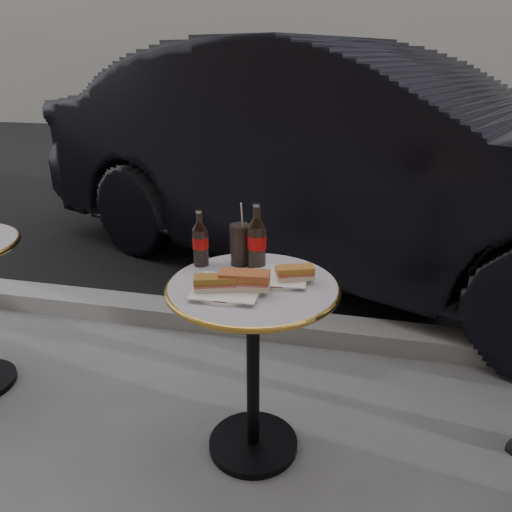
% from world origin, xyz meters
% --- Properties ---
extents(ground, '(80.00, 80.00, 0.00)m').
position_xyz_m(ground, '(0.00, 0.00, 0.00)').
color(ground, slate).
rests_on(ground, ground).
extents(asphalt_road, '(40.00, 8.00, 0.00)m').
position_xyz_m(asphalt_road, '(0.00, 5.00, 0.00)').
color(asphalt_road, black).
rests_on(asphalt_road, ground).
extents(curb, '(40.00, 0.20, 0.12)m').
position_xyz_m(curb, '(0.00, 0.90, 0.05)').
color(curb, gray).
rests_on(curb, ground).
extents(bistro_table, '(0.62, 0.62, 0.73)m').
position_xyz_m(bistro_table, '(0.00, 0.00, 0.37)').
color(bistro_table, '#BAB2C4').
rests_on(bistro_table, ground).
extents(plate_left, '(0.26, 0.26, 0.01)m').
position_xyz_m(plate_left, '(-0.07, -0.07, 0.74)').
color(plate_left, white).
rests_on(plate_left, bistro_table).
extents(plate_right, '(0.22, 0.22, 0.01)m').
position_xyz_m(plate_right, '(0.08, 0.07, 0.74)').
color(plate_right, white).
rests_on(plate_right, bistro_table).
extents(sandwich_left_a, '(0.16, 0.11, 0.05)m').
position_xyz_m(sandwich_left_a, '(-0.11, -0.10, 0.77)').
color(sandwich_left_a, olive).
rests_on(sandwich_left_a, plate_left).
extents(sandwich_left_b, '(0.18, 0.10, 0.06)m').
position_xyz_m(sandwich_left_b, '(-0.01, -0.07, 0.77)').
color(sandwich_left_b, '#B0572C').
rests_on(sandwich_left_b, plate_left).
extents(sandwich_right, '(0.15, 0.11, 0.05)m').
position_xyz_m(sandwich_right, '(0.14, 0.05, 0.77)').
color(sandwich_right, '#AF712C').
rests_on(sandwich_right, plate_right).
extents(cola_bottle_left, '(0.08, 0.08, 0.22)m').
position_xyz_m(cola_bottle_left, '(-0.23, 0.13, 0.84)').
color(cola_bottle_left, black).
rests_on(cola_bottle_left, bistro_table).
extents(cola_bottle_right, '(0.09, 0.09, 0.26)m').
position_xyz_m(cola_bottle_right, '(-0.02, 0.14, 0.86)').
color(cola_bottle_right, black).
rests_on(cola_bottle_right, bistro_table).
extents(cola_glass, '(0.10, 0.10, 0.16)m').
position_xyz_m(cola_glass, '(-0.09, 0.17, 0.81)').
color(cola_glass, black).
rests_on(cola_glass, bistro_table).
extents(parked_car, '(3.46, 5.11, 1.59)m').
position_xyz_m(parked_car, '(0.25, 1.97, 0.80)').
color(parked_car, black).
rests_on(parked_car, ground).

